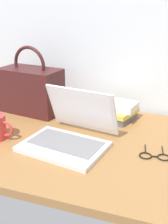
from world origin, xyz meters
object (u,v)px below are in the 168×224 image
(laptop, at_px, (70,133))
(book_stack, at_px, (116,110))
(eyeglasses, at_px, (154,156))
(handbag, at_px, (31,89))

(laptop, relative_size, book_stack, 1.64)
(laptop, relative_size, eyeglasses, 2.99)
(eyeglasses, height_order, book_stack, book_stack)
(laptop, height_order, handbag, handbag)
(eyeglasses, bearing_deg, book_stack, 125.54)
(laptop, xyz_separation_m, eyeglasses, (0.33, 0.00, -0.04))
(handbag, bearing_deg, laptop, -39.79)
(eyeglasses, distance_m, book_stack, 0.37)
(handbag, bearing_deg, eyeglasses, -21.99)
(handbag, xyz_separation_m, book_stack, (0.42, 0.04, -0.07))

